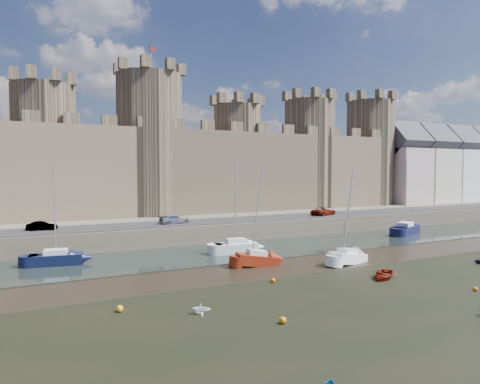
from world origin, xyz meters
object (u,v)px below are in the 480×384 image
(sailboat_1, at_px, (56,258))
(sailboat_3, at_px, (405,229))
(sailboat_2, at_px, (236,246))
(sailboat_4, at_px, (257,258))
(car_3, at_px, (324,211))
(car_1, at_px, (42,226))
(car_2, at_px, (174,219))
(sailboat_5, at_px, (348,256))

(sailboat_1, height_order, sailboat_3, sailboat_3)
(sailboat_2, height_order, sailboat_4, sailboat_2)
(sailboat_2, distance_m, sailboat_4, 6.70)
(sailboat_1, distance_m, sailboat_2, 19.63)
(car_3, relative_size, sailboat_2, 0.44)
(car_1, distance_m, sailboat_4, 27.08)
(sailboat_1, relative_size, sailboat_3, 0.91)
(car_1, distance_m, sailboat_1, 9.51)
(car_1, bearing_deg, sailboat_1, -166.62)
(sailboat_2, height_order, sailboat_3, sailboat_3)
(car_2, relative_size, sailboat_5, 0.43)
(car_1, distance_m, car_2, 16.48)
(car_1, distance_m, car_3, 41.41)
(car_1, bearing_deg, car_3, -84.68)
(car_1, xyz_separation_m, sailboat_1, (1.00, -9.18, -2.27))
(sailboat_4, bearing_deg, sailboat_2, 90.60)
(car_3, xyz_separation_m, sailboat_3, (9.03, -8.53, -2.31))
(car_1, relative_size, car_3, 0.74)
(sailboat_1, bearing_deg, sailboat_2, 1.87)
(sailboat_4, relative_size, sailboat_5, 1.01)
(sailboat_5, bearing_deg, sailboat_2, 115.74)
(car_3, distance_m, sailboat_4, 27.83)
(sailboat_1, height_order, sailboat_5, sailboat_1)
(car_3, xyz_separation_m, sailboat_4, (-21.76, -17.19, -2.41))
(car_1, relative_size, sailboat_3, 0.31)
(car_2, height_order, sailboat_5, sailboat_5)
(car_1, relative_size, sailboat_4, 0.34)
(car_1, distance_m, sailboat_5, 36.20)
(car_1, bearing_deg, sailboat_4, -126.17)
(car_3, bearing_deg, sailboat_5, 129.45)
(car_1, distance_m, sailboat_3, 51.42)
(sailboat_3, height_order, sailboat_4, sailboat_3)
(car_1, xyz_separation_m, sailboat_3, (50.41, -9.86, -2.23))
(sailboat_1, relative_size, sailboat_4, 1.00)
(car_1, xyz_separation_m, sailboat_5, (28.76, -21.85, -2.35))
(car_1, relative_size, car_2, 0.82)
(car_2, bearing_deg, sailboat_5, -157.17)
(sailboat_5, bearing_deg, car_3, 44.36)
(sailboat_5, bearing_deg, sailboat_3, 14.93)
(car_2, relative_size, sailboat_1, 0.42)
(sailboat_2, xyz_separation_m, sailboat_3, (29.97, 2.01, -0.00))
(sailboat_3, bearing_deg, sailboat_4, 171.56)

